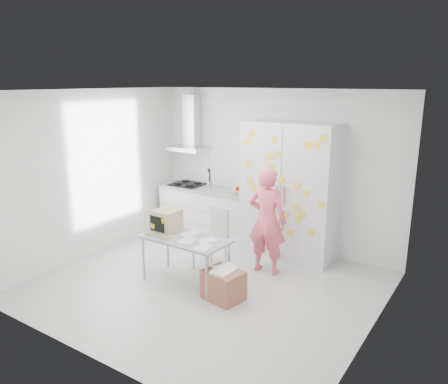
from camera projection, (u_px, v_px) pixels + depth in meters
The scene contains 10 objects.
floor at pixel (207, 287), 6.17m from camera, with size 4.50×4.00×0.02m, color silver.
walls at pixel (234, 184), 6.42m from camera, with size 4.52×4.01×2.70m.
ceiling at pixel (205, 90), 5.50m from camera, with size 4.50×4.00×0.02m, color white.
counter_run at pixel (208, 211), 8.07m from camera, with size 1.84×0.63×1.28m.
range_hood at pixel (191, 129), 8.05m from camera, with size 0.70×0.48×1.01m.
tall_cabinet at pixel (290, 191), 7.01m from camera, with size 1.50×0.68×2.20m.
person at pixel (267, 220), 6.45m from camera, with size 0.59×0.39×1.63m, color #F65F79.
desk at pixel (173, 228), 6.28m from camera, with size 1.27×0.66×1.00m.
chair at pixel (213, 235), 6.64m from camera, with size 0.54×0.54×0.96m.
cardboard_box at pixel (223, 284), 5.77m from camera, with size 0.56×0.48×0.44m.
Camera 1 is at (3.32, -4.57, 2.82)m, focal length 35.00 mm.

